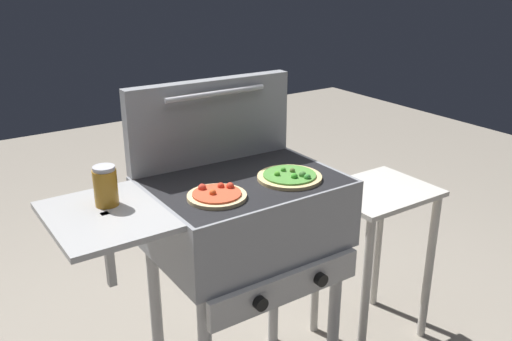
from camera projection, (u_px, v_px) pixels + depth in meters
The scene contains 6 objects.
grill at pixel (241, 219), 1.89m from camera, with size 0.96×0.53×0.90m.
grill_lid_open at pixel (211, 121), 1.96m from camera, with size 0.63×0.09×0.30m.
pizza_veggie at pixel (290, 177), 1.84m from camera, with size 0.22×0.22×0.03m.
pizza_pepperoni at pixel (217, 195), 1.70m from camera, with size 0.19×0.19×0.03m.
sauce_jar at pixel (106, 186), 1.63m from camera, with size 0.07×0.07×0.12m.
prep_table at pixel (375, 232), 2.33m from camera, with size 0.44×0.36×0.71m.
Camera 1 is at (-0.93, -1.44, 1.59)m, focal length 38.67 mm.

